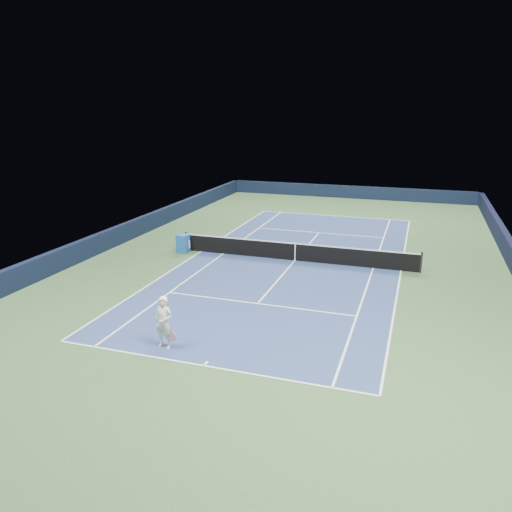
% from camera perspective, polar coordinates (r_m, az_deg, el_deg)
% --- Properties ---
extents(ground, '(40.00, 40.00, 0.00)m').
position_cam_1_polar(ground, '(26.76, 4.47, -0.52)').
color(ground, '#30502B').
rests_on(ground, ground).
extents(wall_far, '(22.00, 0.35, 1.10)m').
position_cam_1_polar(wall_far, '(45.66, 10.61, 7.21)').
color(wall_far, black).
rests_on(wall_far, ground).
extents(wall_left, '(0.35, 40.00, 1.10)m').
position_cam_1_polar(wall_left, '(30.92, -15.37, 2.36)').
color(wall_left, black).
rests_on(wall_left, ground).
extents(court_surface, '(10.97, 23.77, 0.01)m').
position_cam_1_polar(court_surface, '(26.76, 4.47, -0.51)').
color(court_surface, navy).
rests_on(court_surface, ground).
extents(baseline_far, '(10.97, 0.08, 0.00)m').
position_cam_1_polar(baseline_far, '(38.04, 8.85, 4.57)').
color(baseline_far, white).
rests_on(baseline_far, ground).
extents(baseline_near, '(10.97, 0.08, 0.00)m').
position_cam_1_polar(baseline_near, '(16.34, -5.98, -12.36)').
color(baseline_near, white).
rests_on(baseline_near, ground).
extents(sideline_doubles_right, '(0.08, 23.77, 0.00)m').
position_cam_1_polar(sideline_doubles_right, '(26.07, 16.25, -1.62)').
color(sideline_doubles_right, white).
rests_on(sideline_doubles_right, ground).
extents(sideline_doubles_left, '(0.08, 23.77, 0.00)m').
position_cam_1_polar(sideline_doubles_left, '(28.50, -6.28, 0.54)').
color(sideline_doubles_left, white).
rests_on(sideline_doubles_left, ground).
extents(sideline_singles_right, '(0.08, 23.77, 0.00)m').
position_cam_1_polar(sideline_singles_right, '(26.13, 13.26, -1.34)').
color(sideline_singles_right, white).
rests_on(sideline_singles_right, ground).
extents(sideline_singles_left, '(0.08, 23.77, 0.00)m').
position_cam_1_polar(sideline_singles_left, '(27.98, -3.73, 0.29)').
color(sideline_singles_left, white).
rests_on(sideline_singles_left, ground).
extents(service_line_far, '(8.23, 0.08, 0.00)m').
position_cam_1_polar(service_line_far, '(32.78, 7.20, 2.66)').
color(service_line_far, white).
rests_on(service_line_far, ground).
extents(service_line_near, '(8.23, 0.08, 0.00)m').
position_cam_1_polar(service_line_near, '(20.96, 0.18, -5.45)').
color(service_line_near, white).
rests_on(service_line_near, ground).
extents(center_service_line, '(0.08, 12.80, 0.00)m').
position_cam_1_polar(center_service_line, '(26.76, 4.47, -0.50)').
color(center_service_line, white).
rests_on(center_service_line, ground).
extents(center_mark_far, '(0.08, 0.30, 0.00)m').
position_cam_1_polar(center_mark_far, '(37.90, 8.82, 4.52)').
color(center_mark_far, white).
rests_on(center_mark_far, ground).
extents(center_mark_near, '(0.08, 0.30, 0.00)m').
position_cam_1_polar(center_mark_near, '(16.46, -5.77, -12.12)').
color(center_mark_near, white).
rests_on(center_mark_near, ground).
extents(tennis_net, '(12.90, 0.10, 1.07)m').
position_cam_1_polar(tennis_net, '(26.61, 4.50, 0.52)').
color(tennis_net, black).
rests_on(tennis_net, ground).
extents(sponsor_cube, '(0.66, 0.58, 1.01)m').
position_cam_1_polar(sponsor_cube, '(28.39, -8.34, 1.43)').
color(sponsor_cube, blue).
rests_on(sponsor_cube, ground).
extents(tennis_player, '(0.83, 1.28, 1.95)m').
position_cam_1_polar(tennis_player, '(17.29, -10.47, -7.48)').
color(tennis_player, white).
rests_on(tennis_player, ground).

